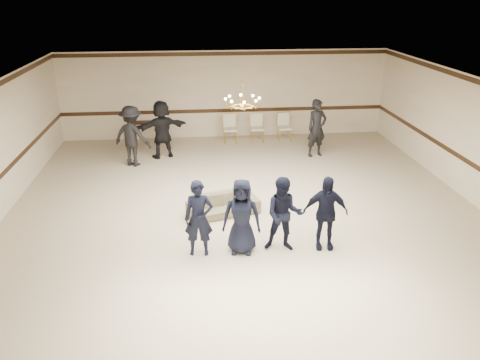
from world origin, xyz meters
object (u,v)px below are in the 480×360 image
at_px(adult_mid, 162,129).
at_px(console_table, 147,133).
at_px(banquet_chair_left, 230,129).
at_px(adult_left, 132,136).
at_px(chandelier, 242,93).
at_px(boy_a, 199,219).
at_px(boy_c, 284,215).
at_px(boy_b, 242,217).
at_px(banquet_chair_mid, 257,128).
at_px(banquet_chair_right, 284,127).
at_px(boy_d, 325,213).
at_px(adult_right, 317,128).
at_px(settee, 223,205).

relative_size(adult_mid, console_table, 1.99).
bearing_deg(banquet_chair_left, adult_left, -148.46).
distance_m(chandelier, boy_a, 3.59).
height_order(boy_c, banquet_chair_left, boy_c).
bearing_deg(boy_c, boy_b, -169.60).
distance_m(boy_a, boy_c, 1.80).
distance_m(boy_c, adult_left, 6.89).
xyz_separation_m(chandelier, boy_c, (0.59, -2.69, -2.05)).
relative_size(boy_a, adult_mid, 0.86).
distance_m(banquet_chair_mid, banquet_chair_right, 1.00).
relative_size(adult_left, adult_mid, 1.00).
relative_size(boy_d, adult_right, 0.86).
bearing_deg(chandelier, settee, -124.80).
bearing_deg(adult_mid, boy_c, 94.33).
height_order(chandelier, boy_c, chandelier).
height_order(adult_left, console_table, adult_left).
distance_m(chandelier, boy_d, 3.70).
xyz_separation_m(chandelier, banquet_chair_mid, (1.11, 5.18, -2.37)).
height_order(boy_c, adult_mid, adult_mid).
bearing_deg(adult_mid, banquet_chair_left, -168.82).
bearing_deg(chandelier, adult_right, 49.99).
xyz_separation_m(boy_a, banquet_chair_right, (3.31, 7.88, -0.32)).
bearing_deg(banquet_chair_right, boy_d, -99.66).
xyz_separation_m(adult_left, banquet_chair_mid, (4.26, 2.09, -0.45)).
height_order(adult_left, adult_right, same).
height_order(settee, banquet_chair_right, banquet_chair_right).
xyz_separation_m(chandelier, boy_d, (1.49, -2.69, -2.05)).
height_order(banquet_chair_right, console_table, banquet_chair_right).
bearing_deg(chandelier, boy_c, -77.55).
relative_size(settee, adult_mid, 0.92).
height_order(boy_a, banquet_chair_left, boy_a).
distance_m(boy_a, boy_b, 0.90).
distance_m(boy_c, boy_d, 0.90).
bearing_deg(settee, boy_c, -74.75).
bearing_deg(boy_b, adult_mid, 116.76).
distance_m(boy_d, adult_left, 7.42).
bearing_deg(adult_right, banquet_chair_mid, 116.48).
relative_size(boy_b, adult_left, 0.86).
relative_size(adult_left, banquet_chair_right, 1.89).
relative_size(chandelier, banquet_chair_left, 0.92).
height_order(chandelier, banquet_chair_mid, chandelier).
bearing_deg(console_table, banquet_chair_right, -0.97).
distance_m(adult_left, banquet_chair_right, 5.68).
height_order(chandelier, adult_mid, chandelier).
height_order(boy_a, adult_right, adult_right).
height_order(boy_a, banquet_chair_right, boy_a).
distance_m(settee, adult_right, 5.46).
relative_size(chandelier, boy_d, 0.57).
height_order(chandelier, banquet_chair_right, chandelier).
height_order(boy_b, settee, boy_b).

